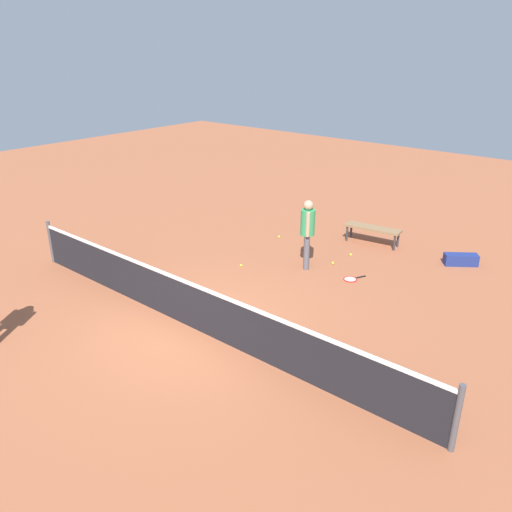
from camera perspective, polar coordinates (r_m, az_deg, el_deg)
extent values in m
plane|color=#9E5638|center=(9.95, -7.13, -7.99)|extent=(40.00, 40.00, 0.00)
cylinder|color=#4C4C51|center=(7.44, 21.63, -16.63)|extent=(0.09, 0.09, 1.07)
cylinder|color=#4C4C51|center=(13.50, -22.08, 1.48)|extent=(0.09, 0.09, 1.07)
cube|color=black|center=(9.72, -7.25, -5.69)|extent=(10.00, 0.02, 0.91)
cube|color=white|center=(9.50, -7.40, -3.12)|extent=(10.00, 0.04, 0.06)
cylinder|color=#595960|center=(12.40, 5.69, 0.73)|extent=(0.20, 0.20, 0.85)
cylinder|color=#595960|center=(12.20, 5.71, 0.35)|extent=(0.20, 0.20, 0.85)
cylinder|color=#339959|center=(12.04, 5.84, 3.78)|extent=(0.47, 0.47, 0.62)
cylinder|color=tan|center=(12.24, 5.82, 4.20)|extent=(0.13, 0.13, 0.58)
cylinder|color=tan|center=(11.83, 5.86, 3.53)|extent=(0.13, 0.13, 0.58)
sphere|color=tan|center=(11.91, 5.92, 5.71)|extent=(0.32, 0.32, 0.23)
torus|color=red|center=(11.96, 10.55, -2.59)|extent=(0.42, 0.42, 0.02)
cylinder|color=silver|center=(11.96, 10.55, -2.59)|extent=(0.36, 0.36, 0.00)
cylinder|color=black|center=(12.11, 11.67, -2.32)|extent=(0.15, 0.27, 0.03)
sphere|color=#C6E033|center=(13.28, 10.60, 0.14)|extent=(0.07, 0.07, 0.07)
sphere|color=#C6E033|center=(12.70, 8.63, -0.79)|extent=(0.07, 0.07, 0.07)
sphere|color=#C6E033|center=(9.83, -2.75, -7.99)|extent=(0.07, 0.07, 0.07)
sphere|color=#C6E033|center=(12.42, -1.68, -1.09)|extent=(0.07, 0.07, 0.07)
sphere|color=#C6E033|center=(14.28, 2.60, 2.18)|extent=(0.07, 0.07, 0.07)
cube|color=olive|center=(14.07, 13.01, 3.08)|extent=(1.54, 0.59, 0.06)
cylinder|color=#333338|center=(14.10, 15.68, 1.80)|extent=(0.07, 0.07, 0.42)
cylinder|color=#333338|center=(14.50, 10.66, 2.86)|extent=(0.07, 0.07, 0.42)
cylinder|color=#333338|center=(13.83, 15.30, 1.43)|extent=(0.07, 0.07, 0.42)
cylinder|color=#333338|center=(14.23, 10.19, 2.51)|extent=(0.07, 0.07, 0.42)
cube|color=navy|center=(13.47, 22.05, -0.38)|extent=(0.81, 0.70, 0.28)
cylinder|color=black|center=(13.59, 23.44, -0.41)|extent=(0.24, 0.27, 0.27)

